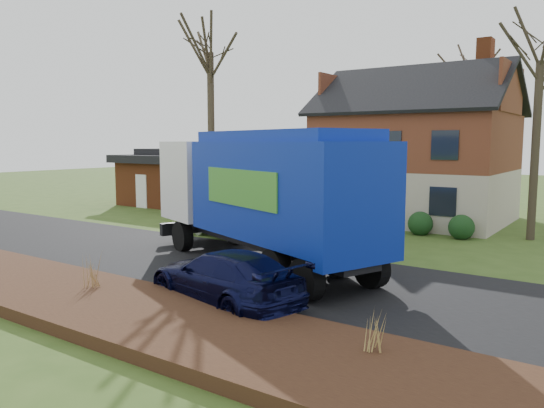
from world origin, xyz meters
The scene contains 13 objects.
ground centered at (0.00, 0.00, 0.00)m, with size 120.00×120.00×0.00m, color #344E1A.
road centered at (0.00, 0.00, 0.01)m, with size 80.00×7.00×0.02m, color black.
mulch_verge centered at (0.00, -5.30, 0.15)m, with size 80.00×3.50×0.30m, color black.
main_house centered at (1.49, 13.91, 4.03)m, with size 12.95×8.95×9.26m.
ranch_house centered at (-12.00, 13.00, 1.81)m, with size 9.80×8.20×3.70m.
garbage_truck centered at (1.54, 0.73, 2.59)m, with size 10.77×6.45×4.49m.
silver_sedan centered at (-2.90, 4.59, 0.73)m, with size 1.56×4.46×1.47m, color #ACAFB4.
navy_wagon centered at (3.14, -3.16, 0.70)m, with size 1.97×4.84×1.40m, color black.
tree_front_west centered at (-7.12, 8.11, 10.05)m, with size 4.10×4.10×12.20m.
tree_front_east centered at (8.08, 11.21, 8.66)m, with size 3.83×3.83×10.65m.
tree_back centered at (2.32, 22.80, 9.75)m, with size 3.69×3.69×11.70m.
grass_clump_mid centered at (-0.13, -4.73, 0.75)m, with size 0.32×0.27×0.90m.
grass_clump_east centered at (7.95, -4.58, 0.69)m, with size 0.31×0.26×0.78m.
Camera 1 is at (11.70, -13.36, 4.15)m, focal length 35.00 mm.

